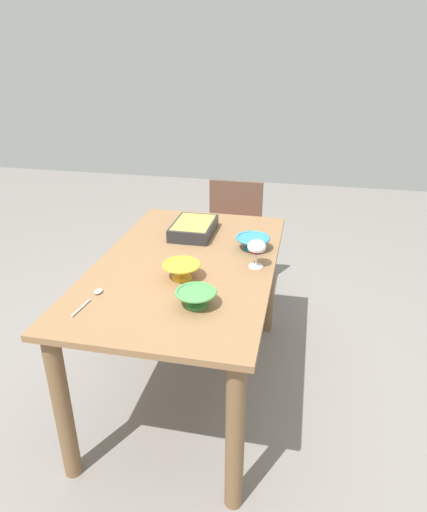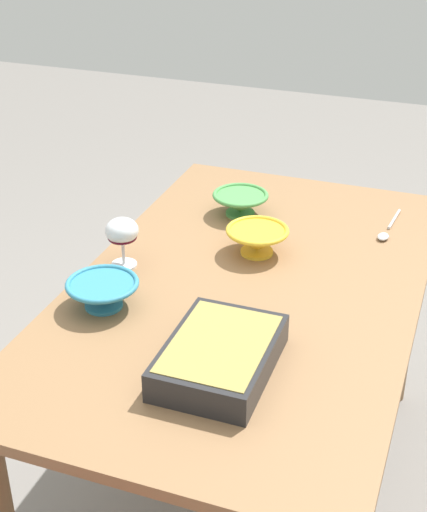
{
  "view_description": "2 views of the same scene",
  "coord_description": "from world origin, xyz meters",
  "views": [
    {
      "loc": [
        1.83,
        0.52,
        1.65
      ],
      "look_at": [
        0.02,
        0.14,
        0.79
      ],
      "focal_mm": 31.87,
      "sensor_mm": 36.0,
      "label": 1
    },
    {
      "loc": [
        -1.52,
        -0.46,
        1.69
      ],
      "look_at": [
        0.03,
        0.1,
        0.77
      ],
      "focal_mm": 53.05,
      "sensor_mm": 36.0,
      "label": 2
    }
  ],
  "objects": [
    {
      "name": "ground_plane",
      "position": [
        0.0,
        0.0,
        0.0
      ],
      "size": [
        8.0,
        8.0,
        0.0
      ],
      "primitive_type": "plane",
      "color": "gray"
    },
    {
      "name": "serving_bowl",
      "position": [
        -0.21,
        0.29,
        0.77
      ],
      "size": [
        0.17,
        0.17,
        0.07
      ],
      "color": "teal",
      "rests_on": "dining_table"
    },
    {
      "name": "casserole_dish",
      "position": [
        -0.34,
        -0.05,
        0.77
      ],
      "size": [
        0.3,
        0.21,
        0.07
      ],
      "color": "#262628",
      "rests_on": "dining_table"
    },
    {
      "name": "mixing_bowl",
      "position": [
        0.16,
        0.03,
        0.77
      ],
      "size": [
        0.17,
        0.17,
        0.07
      ],
      "color": "yellow",
      "rests_on": "dining_table"
    },
    {
      "name": "wine_glass",
      "position": [
        -0.02,
        0.33,
        0.82
      ],
      "size": [
        0.08,
        0.08,
        0.13
      ],
      "color": "white",
      "rests_on": "dining_table"
    },
    {
      "name": "serving_spoon",
      "position": [
        0.39,
        -0.28,
        0.74
      ],
      "size": [
        0.21,
        0.04,
        0.01
      ],
      "color": "silver",
      "rests_on": "dining_table"
    },
    {
      "name": "dining_table",
      "position": [
        0.0,
        0.0,
        0.6
      ],
      "size": [
        1.37,
        0.82,
        0.73
      ],
      "color": "olive",
      "rests_on": "ground_plane"
    },
    {
      "name": "small_bowl",
      "position": [
        0.37,
        0.14,
        0.77
      ],
      "size": [
        0.16,
        0.16,
        0.07
      ],
      "color": "#4C994C",
      "rests_on": "dining_table"
    }
  ]
}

